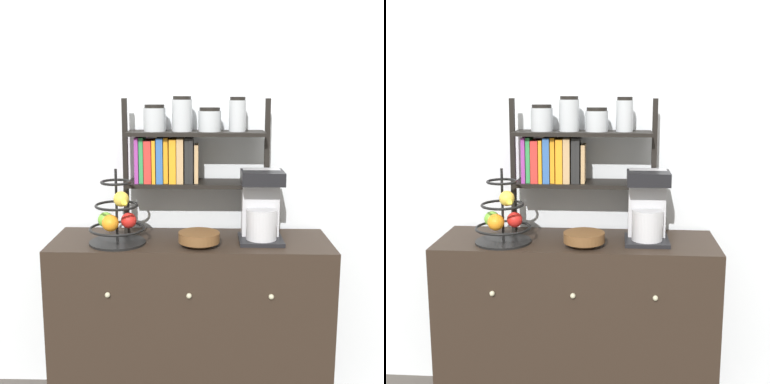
# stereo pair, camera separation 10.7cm
# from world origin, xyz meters

# --- Properties ---
(wall_back) EXTENTS (7.00, 0.05, 2.60)m
(wall_back) POSITION_xyz_m (0.00, 0.47, 1.30)
(wall_back) COLOR silver
(wall_back) RESTS_ON ground_plane
(sideboard) EXTENTS (1.31, 0.45, 0.87)m
(sideboard) POSITION_xyz_m (0.00, 0.21, 0.44)
(sideboard) COLOR black
(sideboard) RESTS_ON ground_plane
(coffee_maker) EXTENTS (0.20, 0.21, 0.33)m
(coffee_maker) POSITION_xyz_m (0.33, 0.21, 1.04)
(coffee_maker) COLOR black
(coffee_maker) RESTS_ON sideboard
(fruit_stand) EXTENTS (0.26, 0.26, 0.35)m
(fruit_stand) POSITION_xyz_m (-0.33, 0.14, 0.99)
(fruit_stand) COLOR black
(fruit_stand) RESTS_ON sideboard
(wooden_bowl) EXTENTS (0.19, 0.19, 0.06)m
(wooden_bowl) POSITION_xyz_m (0.04, 0.12, 0.91)
(wooden_bowl) COLOR brown
(wooden_bowl) RESTS_ON sideboard
(shelf_hutch) EXTENTS (0.70, 0.20, 0.67)m
(shelf_hutch) POSITION_xyz_m (-0.04, 0.33, 1.29)
(shelf_hutch) COLOR black
(shelf_hutch) RESTS_ON sideboard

